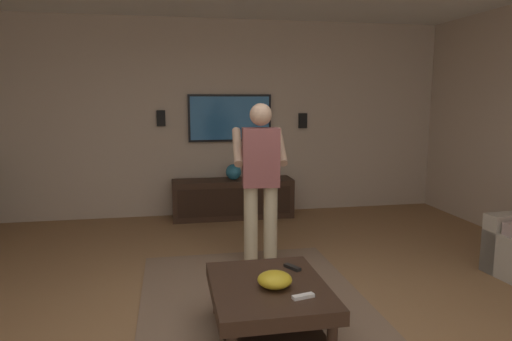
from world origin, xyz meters
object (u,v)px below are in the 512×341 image
(person_standing, at_px, (261,175))
(remote_white, at_px, (303,296))
(wall_speaker_right, at_px, (161,118))
(media_console, at_px, (233,199))
(remote_black, at_px, (292,267))
(bowl, at_px, (275,280))
(coffee_table, at_px, (269,298))
(vase_round, at_px, (233,172))
(wall_speaker_left, at_px, (303,121))
(tv, at_px, (230,118))

(person_standing, bearing_deg, remote_white, -176.59)
(remote_white, xyz_separation_m, wall_speaker_right, (3.85, 0.94, 1.00))
(media_console, bearing_deg, remote_black, 0.59)
(wall_speaker_right, bearing_deg, bowl, -167.71)
(remote_black, bearing_deg, bowl, 116.53)
(coffee_table, bearing_deg, person_standing, -9.01)
(vase_round, relative_size, wall_speaker_left, 1.00)
(tv, relative_size, wall_speaker_left, 5.43)
(person_standing, xyz_separation_m, bowl, (-1.49, 0.20, -0.48))
(remote_white, relative_size, wall_speaker_right, 0.68)
(person_standing, relative_size, wall_speaker_left, 7.45)
(remote_white, height_order, remote_black, same)
(media_console, relative_size, wall_speaker_right, 7.73)
(tv, distance_m, vase_round, 0.79)
(coffee_table, relative_size, vase_round, 4.55)
(remote_black, xyz_separation_m, wall_speaker_left, (3.33, -1.06, 0.95))
(wall_speaker_right, bearing_deg, tv, -90.78)
(tv, distance_m, person_standing, 2.19)
(coffee_table, relative_size, remote_white, 6.67)
(media_console, distance_m, wall_speaker_left, 1.56)
(remote_black, height_order, wall_speaker_right, wall_speaker_right)
(wall_speaker_left, bearing_deg, remote_black, 162.38)
(bowl, distance_m, wall_speaker_left, 3.96)
(coffee_table, xyz_separation_m, wall_speaker_right, (3.58, 0.76, 1.11))
(media_console, distance_m, wall_speaker_right, 1.52)
(media_console, xyz_separation_m, wall_speaker_left, (0.25, -1.09, 1.08))
(bowl, bearing_deg, vase_round, -3.18)
(remote_black, relative_size, vase_round, 0.68)
(bowl, bearing_deg, person_standing, -7.56)
(media_console, xyz_separation_m, person_standing, (-1.90, -0.02, 0.66))
(vase_round, height_order, wall_speaker_right, wall_speaker_right)
(tv, xyz_separation_m, bowl, (-3.63, 0.18, -0.95))
(coffee_table, bearing_deg, remote_black, -43.86)
(coffee_table, bearing_deg, wall_speaker_left, -19.91)
(tv, relative_size, wall_speaker_right, 5.43)
(coffee_table, bearing_deg, remote_white, -146.96)
(tv, height_order, wall_speaker_left, tv)
(media_console, distance_m, tv, 1.16)
(bowl, xyz_separation_m, remote_white, (-0.21, -0.14, -0.04))
(tv, height_order, bowl, tv)
(remote_white, height_order, wall_speaker_right, wall_speaker_right)
(media_console, relative_size, wall_speaker_left, 7.73)
(remote_white, xyz_separation_m, wall_speaker_left, (3.85, -1.12, 0.95))
(media_console, relative_size, remote_white, 11.33)
(bowl, bearing_deg, remote_black, -34.27)
(tv, height_order, vase_round, tv)
(coffee_table, relative_size, remote_black, 6.67)
(bowl, xyz_separation_m, wall_speaker_right, (3.64, 0.79, 0.96))
(tv, bearing_deg, wall_speaker_right, -90.78)
(remote_black, distance_m, vase_round, 3.08)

